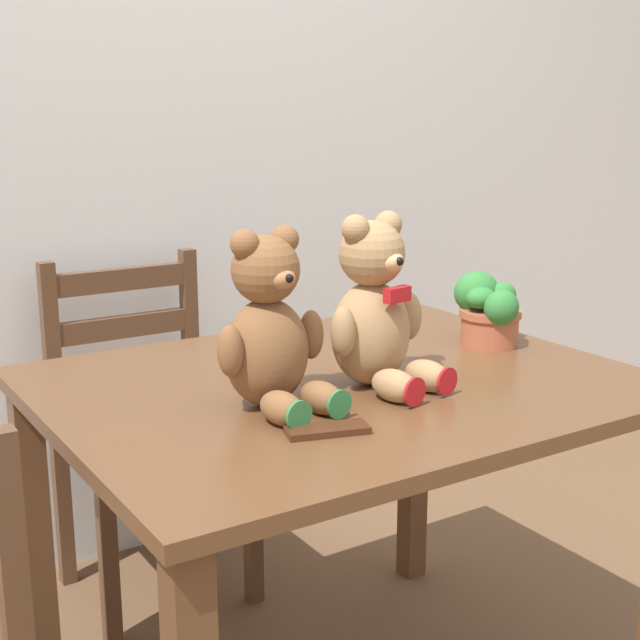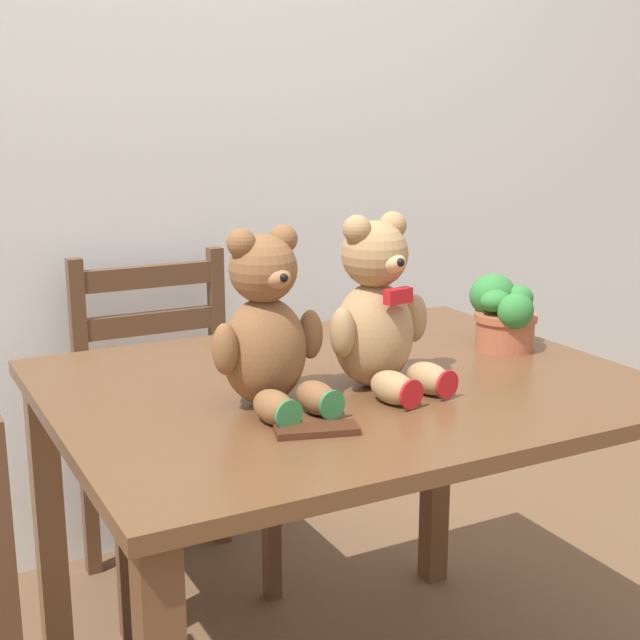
# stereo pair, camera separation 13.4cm
# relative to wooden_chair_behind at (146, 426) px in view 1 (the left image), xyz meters

# --- Properties ---
(wall_back) EXTENTS (8.00, 0.04, 2.60)m
(wall_back) POSITION_rel_wooden_chair_behind_xyz_m (0.13, 0.24, 0.83)
(wall_back) COLOR silver
(wall_back) RESTS_ON ground_plane
(dining_table) EXTENTS (1.14, 0.91, 0.78)m
(dining_table) POSITION_rel_wooden_chair_behind_xyz_m (0.13, -0.75, 0.19)
(dining_table) COLOR brown
(dining_table) RESTS_ON ground_plane
(wooden_chair_behind) EXTENTS (0.44, 0.41, 0.91)m
(wooden_chair_behind) POSITION_rel_wooden_chair_behind_xyz_m (0.00, 0.00, 0.00)
(wooden_chair_behind) COLOR brown
(wooden_chair_behind) RESTS_ON ground_plane
(teddy_bear_left) EXTENTS (0.23, 0.24, 0.33)m
(teddy_bear_left) POSITION_rel_wooden_chair_behind_xyz_m (-0.07, -0.82, 0.45)
(teddy_bear_left) COLOR brown
(teddy_bear_left) RESTS_ON dining_table
(teddy_bear_right) EXTENTS (0.24, 0.25, 0.34)m
(teddy_bear_right) POSITION_rel_wooden_chair_behind_xyz_m (0.16, -0.82, 0.45)
(teddy_bear_right) COLOR tan
(teddy_bear_right) RESTS_ON dining_table
(potted_plant) EXTENTS (0.15, 0.17, 0.16)m
(potted_plant) POSITION_rel_wooden_chair_behind_xyz_m (0.55, -0.71, 0.39)
(potted_plant) COLOR #B25B3D
(potted_plant) RESTS_ON dining_table
(chocolate_bar) EXTENTS (0.15, 0.09, 0.01)m
(chocolate_bar) POSITION_rel_wooden_chair_behind_xyz_m (-0.06, -0.99, 0.32)
(chocolate_bar) COLOR #472314
(chocolate_bar) RESTS_ON dining_table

